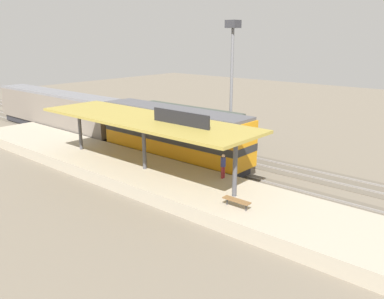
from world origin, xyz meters
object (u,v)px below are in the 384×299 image
at_px(locomotive, 174,134).
at_px(freight_car, 186,126).
at_px(light_mast, 232,57).
at_px(platform_bench, 237,201).
at_px(person_waiting, 223,165).
at_px(passenger_carriage_single, 56,110).

xyz_separation_m(locomotive, freight_car, (4.60, 2.73, -0.44)).
distance_m(locomotive, light_mast, 9.84).
height_order(platform_bench, person_waiting, person_waiting).
xyz_separation_m(freight_car, person_waiting, (-7.11, -9.71, -0.12)).
distance_m(platform_bench, person_waiting, 5.00).
relative_size(platform_bench, passenger_carriage_single, 0.08).
distance_m(passenger_carriage_single, person_waiting, 25.10).
bearing_deg(platform_bench, locomotive, 60.30).
height_order(freight_car, light_mast, light_mast).
relative_size(freight_car, light_mast, 1.03).
bearing_deg(platform_bench, person_waiting, 45.43).
bearing_deg(light_mast, locomotive, 178.41).
bearing_deg(light_mast, platform_bench, -143.25).
bearing_deg(person_waiting, locomotive, 70.23).
height_order(platform_bench, freight_car, freight_car).
bearing_deg(locomotive, passenger_carriage_single, 90.00).
relative_size(locomotive, person_waiting, 8.44).
relative_size(passenger_carriage_single, light_mast, 1.71).
height_order(platform_bench, light_mast, light_mast).
distance_m(freight_car, light_mast, 7.76).
bearing_deg(passenger_carriage_single, light_mast, -66.82).
relative_size(platform_bench, locomotive, 0.12).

